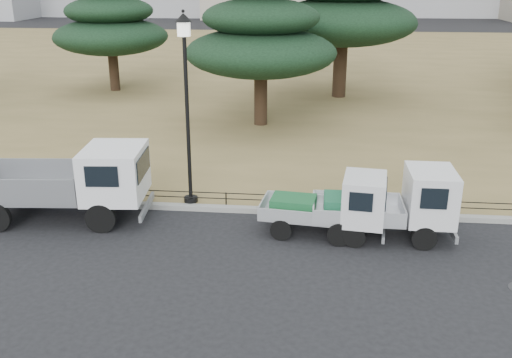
# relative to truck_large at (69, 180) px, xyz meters

# --- Properties ---
(ground) EXTENTS (220.00, 220.00, 0.00)m
(ground) POSITION_rel_truck_large_xyz_m (5.40, -1.60, -1.22)
(ground) COLOR black
(lawn) EXTENTS (120.00, 56.00, 0.15)m
(lawn) POSITION_rel_truck_large_xyz_m (5.40, 29.00, -1.14)
(lawn) COLOR olive
(lawn) RESTS_ON ground
(curb) EXTENTS (120.00, 0.25, 0.16)m
(curb) POSITION_rel_truck_large_xyz_m (5.40, 1.00, -1.14)
(curb) COLOR gray
(curb) RESTS_ON ground
(truck_large) EXTENTS (5.17, 2.41, 2.19)m
(truck_large) POSITION_rel_truck_large_xyz_m (0.00, 0.00, 0.00)
(truck_large) COLOR black
(truck_large) RESTS_ON ground
(truck_kei_front) EXTENTS (3.49, 1.81, 1.77)m
(truck_kei_front) POSITION_rel_truck_large_xyz_m (7.59, -0.33, -0.34)
(truck_kei_front) COLOR black
(truck_kei_front) RESTS_ON ground
(truck_kei_rear) EXTENTS (3.73, 1.64, 1.95)m
(truck_kei_rear) POSITION_rel_truck_large_xyz_m (9.23, -0.27, -0.24)
(truck_kei_rear) COLOR black
(truck_kei_rear) RESTS_ON ground
(street_lamp) EXTENTS (0.51, 0.51, 5.66)m
(street_lamp) POSITION_rel_truck_large_xyz_m (3.27, 1.30, 2.76)
(street_lamp) COLOR black
(street_lamp) RESTS_ON lawn
(pipe_fence) EXTENTS (38.00, 0.04, 0.40)m
(pipe_fence) POSITION_rel_truck_large_xyz_m (5.40, 1.15, -0.78)
(pipe_fence) COLOR black
(pipe_fence) RESTS_ON lawn
(tarp_pile) EXTENTS (1.74, 1.53, 0.97)m
(tarp_pile) POSITION_rel_truck_large_xyz_m (-1.38, 1.52, -0.68)
(tarp_pile) COLOR #1816AC
(tarp_pile) RESTS_ON lawn
(pine_west_near) EXTENTS (6.66, 6.66, 6.66)m
(pine_west_near) POSITION_rel_truck_large_xyz_m (-5.01, 18.40, 2.77)
(pine_west_near) COLOR black
(pine_west_near) RESTS_ON lawn
(pine_center_left) EXTENTS (6.85, 6.85, 6.96)m
(pine_center_left) POSITION_rel_truck_large_xyz_m (4.52, 11.11, 2.95)
(pine_center_left) COLOR black
(pine_center_left) RESTS_ON lawn
(pine_center_right) EXTENTS (8.15, 8.15, 8.65)m
(pine_center_right) POSITION_rel_truck_large_xyz_m (8.39, 17.89, 3.94)
(pine_center_right) COLOR black
(pine_center_right) RESTS_ON lawn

